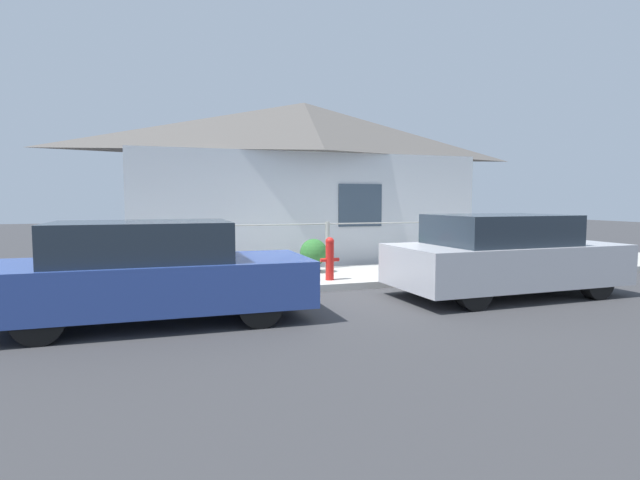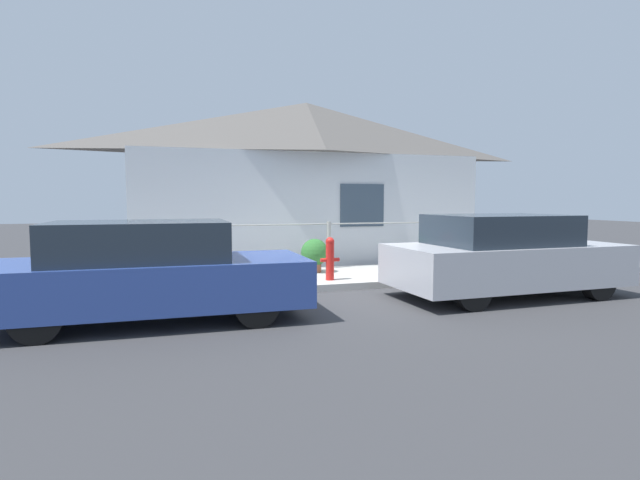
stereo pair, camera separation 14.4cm
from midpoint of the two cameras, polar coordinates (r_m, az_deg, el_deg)
The scene contains 8 objects.
ground_plane at distance 9.14m, azimuth 5.66°, elevation -5.66°, with size 60.00×60.00×0.00m, color #38383A.
sidewalk at distance 10.13m, azimuth 3.17°, elevation -4.26°, with size 24.00×2.20×0.13m.
house at distance 12.53m, azimuth -1.07°, elevation 11.69°, with size 8.73×2.23×4.02m.
fence at distance 10.94m, azimuth 1.39°, elevation -0.26°, with size 4.90×0.10×1.02m.
car_left at distance 7.00m, azimuth -18.28°, elevation -3.49°, with size 4.08×1.73×1.34m.
car_right at distance 8.95m, azimuth 20.75°, elevation -1.73°, with size 3.93×1.83×1.38m.
fire_hydrant at distance 9.30m, azimuth 1.59°, elevation -2.03°, with size 0.36×0.16×0.80m.
potted_plant_near_hydrant at distance 10.31m, azimuth -0.22°, elevation -1.55°, with size 0.56×0.56×0.69m.
Camera 2 is at (-3.54, -8.26, 1.63)m, focal length 28.00 mm.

